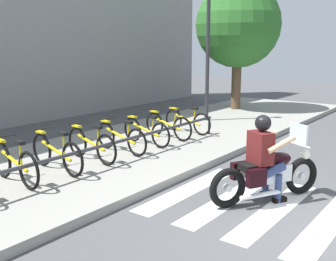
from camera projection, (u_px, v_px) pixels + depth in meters
The scene contains 18 objects.
ground_plane at pixel (322, 230), 5.68m from camera, with size 48.00×48.00×0.00m, color #4C4C4F.
sidewalk at pixel (79, 165), 8.57m from camera, with size 24.00×4.40×0.15m, color gray.
crosswalk_stripe_2 at pixel (328, 223), 5.92m from camera, with size 2.80×0.40×0.01m, color white.
crosswalk_stripe_3 at pixel (275, 210), 6.38m from camera, with size 2.80×0.40×0.01m, color white.
crosswalk_stripe_4 at pixel (230, 199), 6.85m from camera, with size 2.80×0.40×0.01m, color white.
crosswalk_stripe_5 at pixel (190, 189), 7.32m from camera, with size 2.80×0.40×0.01m, color white.
motorcycle at pixel (267, 174), 6.70m from camera, with size 1.93×1.13×1.24m.
rider at pixel (264, 152), 6.59m from camera, with size 0.77×0.71×1.45m.
bicycle_1 at pixel (15, 163), 7.09m from camera, with size 0.48×1.63×0.80m.
bicycle_2 at pixel (56, 153), 7.79m from camera, with size 0.48×1.74×0.80m.
bicycle_3 at pixel (91, 144), 8.49m from camera, with size 0.48×1.63×0.78m.
bicycle_4 at pixel (121, 137), 9.20m from camera, with size 0.48×1.69×0.75m.
bicycle_5 at pixel (146, 131), 9.90m from camera, with size 0.48×1.59×0.74m.
bicycle_6 at pixel (168, 125), 10.60m from camera, with size 0.48×1.62×0.76m.
bicycle_7 at pixel (187, 121), 11.30m from camera, with size 0.48×1.63×0.73m.
bike_rack at pixel (125, 141), 8.51m from camera, with size 6.84×0.07×0.49m.
street_lamp at pixel (208, 42), 12.82m from camera, with size 0.28×0.28×4.33m.
tree_near_rack at pixel (238, 25), 15.11m from camera, with size 3.14×3.14×4.85m.
Camera 1 is at (-5.51, -1.44, 2.50)m, focal length 43.83 mm.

